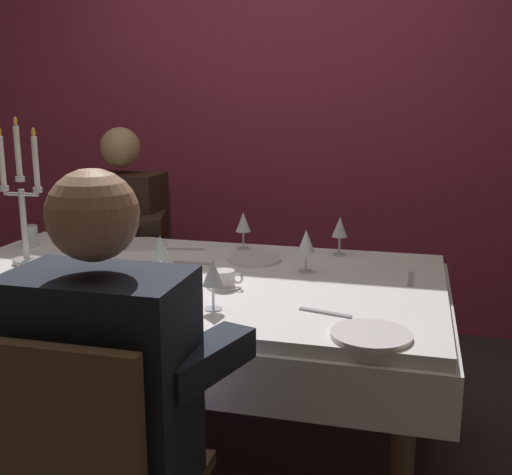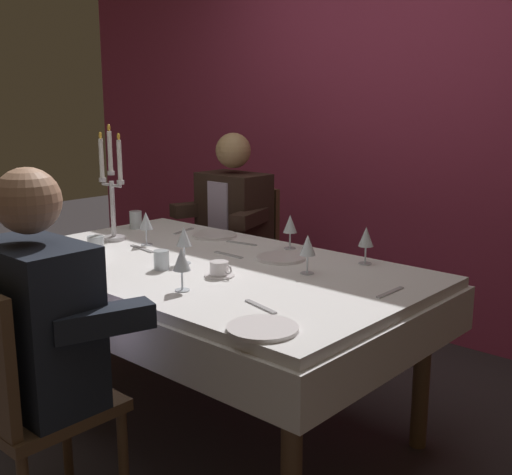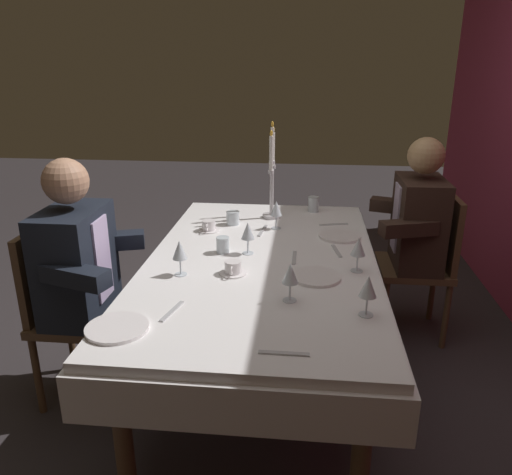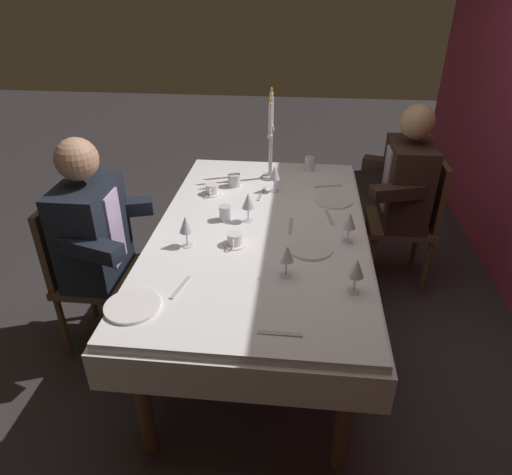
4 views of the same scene
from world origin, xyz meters
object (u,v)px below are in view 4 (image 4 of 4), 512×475
Objects in this scene: dining_table at (260,246)px; seated_diner_0 at (408,183)px; wine_glass_3 at (349,221)px; seated_diner_1 at (91,231)px; coffee_cup_0 at (235,240)px; water_tumbler_0 at (225,213)px; water_tumbler_1 at (310,164)px; dinner_plate_0 at (132,306)px; dinner_plate_2 at (333,200)px; dinner_plate_1 at (310,248)px; wine_glass_2 at (356,269)px; water_tumbler_2 at (234,180)px; wine_glass_0 at (186,225)px; wine_glass_1 at (287,254)px; wine_glass_5 at (248,202)px; candelabra at (271,143)px; wine_glass_4 at (275,173)px; coffee_cup_1 at (212,190)px.

seated_diner_0 is at bearing 127.53° from dining_table.
wine_glass_3 reaches higher than dining_table.
coffee_cup_0 is at bearing 85.36° from seated_diner_1.
water_tumbler_0 is 0.85× the size of water_tumbler_1.
seated_diner_1 is (0.96, -1.14, -0.05)m from water_tumbler_1.
seated_diner_0 is at bearing 136.42° from dinner_plate_0.
dinner_plate_2 is 0.66m from water_tumbler_0.
dinner_plate_1 is 1.33× the size of wine_glass_2.
water_tumbler_1 is 0.56m from water_tumbler_2.
wine_glass_0 is 0.25m from coffee_cup_0.
coffee_cup_0 is 0.11× the size of seated_diner_1.
wine_glass_1 is 0.13× the size of seated_diner_0.
wine_glass_5 is at bearing -138.38° from wine_glass_2.
water_tumbler_1 reaches higher than dinner_plate_1.
water_tumbler_2 is at bearing -81.49° from seated_diner_0.
wine_glass_2 is at bearing 40.48° from dining_table.
wine_glass_5 is 1.24× the size of coffee_cup_0.
wine_glass_3 and wine_glass_5 have the same top height.
candelabra is 7.41× the size of water_tumbler_2.
dinner_plate_2 reaches higher than dining_table.
water_tumbler_1 is (-0.93, -0.19, -0.07)m from wine_glass_3.
water_tumbler_1 is 1.08m from coffee_cup_0.
wine_glass_3 is 0.13× the size of seated_diner_0.
dinner_plate_1 is 0.44m from wine_glass_5.
wine_glass_2 is 0.42m from wine_glass_3.
water_tumbler_1 is at bearing 149.38° from wine_glass_4.
dinner_plate_2 is 0.89m from wine_glass_2.
wine_glass_0 is at bearing -81.23° from coffee_cup_0.
wine_glass_0 is 1.24× the size of coffee_cup_0.
wine_glass_0 reaches higher than water_tumbler_1.
dinner_plate_0 is at bearing -53.90° from dinner_plate_1.
water_tumbler_1 is (-0.76, 0.33, -0.07)m from wine_glass_5.
wine_glass_3 and wine_glass_4 have the same top height.
wine_glass_2 reaches higher than dinner_plate_0.
water_tumbler_0 is at bearing -18.47° from candelabra.
dinner_plate_2 is 1.40× the size of wine_glass_3.
dinner_plate_1 is at bearing -35.12° from seated_diner_0.
wine_glass_3 reaches higher than water_tumbler_1.
dinner_plate_1 is at bearing -62.13° from wine_glass_3.
wine_glass_2 is 1.29m from seated_diner_0.
candelabra is 1.49m from dinner_plate_0.
coffee_cup_0 reaches higher than dinner_plate_0.
dinner_plate_1 is at bearing 154.69° from wine_glass_1.
dinner_plate_2 is (-0.56, 0.13, 0.00)m from dinner_plate_1.
seated_diner_0 reaches higher than wine_glass_2.
dinner_plate_2 is 0.49m from water_tumbler_1.
coffee_cup_1 is at bearing -157.39° from water_tumbler_0.
seated_diner_1 is at bearing -74.35° from water_tumbler_0.
coffee_cup_1 reaches higher than dining_table.
wine_glass_1 is (-0.29, 0.61, 0.11)m from dinner_plate_0.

